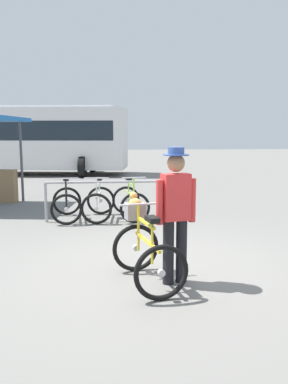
{
  "coord_description": "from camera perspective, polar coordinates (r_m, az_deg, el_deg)",
  "views": [
    {
      "loc": [
        -0.7,
        -5.34,
        1.89
      ],
      "look_at": [
        -0.08,
        0.54,
        1.0
      ],
      "focal_mm": 36.62,
      "sensor_mm": 36.0,
      "label": 1
    }
  ],
  "objects": [
    {
      "name": "bike_rack_rail",
      "position": [
        8.49,
        -5.94,
        0.02
      ],
      "size": [
        2.51,
        0.07,
        0.88
      ],
      "color": "#99999E",
      "rests_on": "ground"
    },
    {
      "name": "featured_bicycle",
      "position": [
        5.04,
        0.05,
        -7.65
      ],
      "size": [
        0.87,
        1.25,
        1.09
      ],
      "color": "black",
      "rests_on": "ground"
    },
    {
      "name": "person_with_featured_bike",
      "position": [
        4.88,
        4.6,
        -2.61
      ],
      "size": [
        0.52,
        0.32,
        1.72
      ],
      "color": "black",
      "rests_on": "ground"
    },
    {
      "name": "racked_bike_white",
      "position": [
        8.71,
        -6.62,
        -1.57
      ],
      "size": [
        0.75,
        1.14,
        0.97
      ],
      "color": "black",
      "rests_on": "ground"
    },
    {
      "name": "racked_bike_black",
      "position": [
        8.74,
        -11.21,
        -1.64
      ],
      "size": [
        0.74,
        1.14,
        0.97
      ],
      "color": "black",
      "rests_on": "ground"
    },
    {
      "name": "racked_bike_lime",
      "position": [
        8.73,
        -2.01,
        -1.49
      ],
      "size": [
        0.8,
        1.18,
        0.97
      ],
      "color": "black",
      "rests_on": "ground"
    },
    {
      "name": "bus_distant",
      "position": [
        19.09,
        -18.0,
        7.7
      ],
      "size": [
        10.26,
        4.35,
        3.08
      ],
      "color": "silver",
      "rests_on": "ground"
    },
    {
      "name": "ground_plane",
      "position": [
        5.71,
        1.42,
        -10.78
      ],
      "size": [
        80.0,
        80.0,
        0.0
      ],
      "primitive_type": "plane",
      "color": "slate"
    }
  ]
}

